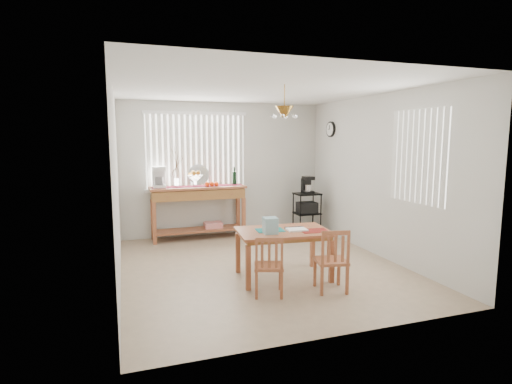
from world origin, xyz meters
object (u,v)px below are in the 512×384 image
object	(u,v)px
chair_left	(269,266)
cart_items	(307,185)
wire_cart	(307,209)
dining_table	(283,236)
sideboard	(199,199)
chair_right	(332,261)

from	to	relation	value
chair_left	cart_items	bearing A→B (deg)	56.50
wire_cart	chair_left	size ratio (longest dim) A/B	1.09
cart_items	dining_table	size ratio (longest dim) A/B	0.26
cart_items	dining_table	distance (m)	2.69
wire_cart	cart_items	size ratio (longest dim) A/B	2.43
wire_cart	cart_items	distance (m)	0.48
sideboard	chair_left	world-z (taller)	sideboard
cart_items	chair_right	bearing A→B (deg)	-109.93
chair_left	chair_right	xyz separation A→B (m)	(0.79, -0.12, 0.03)
sideboard	dining_table	distance (m)	2.62
dining_table	chair_right	xyz separation A→B (m)	(0.38, -0.67, -0.19)
cart_items	chair_left	xyz separation A→B (m)	(-1.85, -2.79, -0.61)
chair_right	sideboard	bearing A→B (deg)	108.55
chair_left	chair_right	distance (m)	0.80
dining_table	chair_right	distance (m)	0.79
cart_items	chair_right	distance (m)	3.15
chair_left	chair_right	world-z (taller)	chair_right
sideboard	chair_left	bearing A→B (deg)	-84.80
dining_table	chair_right	bearing A→B (deg)	-60.39
dining_table	chair_right	world-z (taller)	chair_right
wire_cart	chair_right	bearing A→B (deg)	-109.98
sideboard	wire_cart	size ratio (longest dim) A/B	2.18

